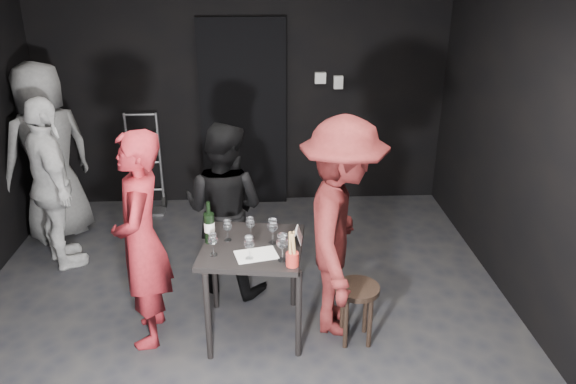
{
  "coord_description": "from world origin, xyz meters",
  "views": [
    {
      "loc": [
        0.19,
        -3.66,
        2.72
      ],
      "look_at": [
        0.39,
        0.25,
        1.04
      ],
      "focal_mm": 35.0,
      "sensor_mm": 36.0,
      "label": 1
    }
  ],
  "objects_px": {
    "man_maroon": "(342,216)",
    "hand_truck": "(148,193)",
    "server_red": "(140,232)",
    "woman_black": "(224,210)",
    "wine_bottle": "(209,227)",
    "breadstick_cup": "(292,250)",
    "bystander_grey": "(45,136)",
    "stool": "(357,298)",
    "tasting_table": "(253,256)",
    "bystander_cream": "(51,180)"
  },
  "relations": [
    {
      "from": "man_maroon",
      "to": "hand_truck",
      "type": "bearing_deg",
      "value": 50.17
    },
    {
      "from": "server_red",
      "to": "woman_black",
      "type": "bearing_deg",
      "value": 135.75
    },
    {
      "from": "server_red",
      "to": "man_maroon",
      "type": "height_order",
      "value": "man_maroon"
    },
    {
      "from": "wine_bottle",
      "to": "hand_truck",
      "type": "bearing_deg",
      "value": 112.26
    },
    {
      "from": "breadstick_cup",
      "to": "hand_truck",
      "type": "bearing_deg",
      "value": 119.98
    },
    {
      "from": "server_red",
      "to": "bystander_grey",
      "type": "xyz_separation_m",
      "value": [
        -1.23,
        1.74,
        0.18
      ]
    },
    {
      "from": "stool",
      "to": "wine_bottle",
      "type": "relative_size",
      "value": 1.46
    },
    {
      "from": "man_maroon",
      "to": "wine_bottle",
      "type": "distance_m",
      "value": 0.97
    },
    {
      "from": "breadstick_cup",
      "to": "tasting_table",
      "type": "bearing_deg",
      "value": 131.56
    },
    {
      "from": "man_maroon",
      "to": "wine_bottle",
      "type": "xyz_separation_m",
      "value": [
        -0.97,
        0.02,
        -0.08
      ]
    },
    {
      "from": "stool",
      "to": "man_maroon",
      "type": "distance_m",
      "value": 0.62
    },
    {
      "from": "breadstick_cup",
      "to": "stool",
      "type": "bearing_deg",
      "value": 17.0
    },
    {
      "from": "stool",
      "to": "breadstick_cup",
      "type": "xyz_separation_m",
      "value": [
        -0.49,
        -0.15,
        0.5
      ]
    },
    {
      "from": "tasting_table",
      "to": "server_red",
      "type": "height_order",
      "value": "server_red"
    },
    {
      "from": "server_red",
      "to": "breadstick_cup",
      "type": "xyz_separation_m",
      "value": [
        1.07,
        -0.28,
        -0.02
      ]
    },
    {
      "from": "man_maroon",
      "to": "woman_black",
      "type": "bearing_deg",
      "value": 66.5
    },
    {
      "from": "tasting_table",
      "to": "bystander_cream",
      "type": "height_order",
      "value": "bystander_cream"
    },
    {
      "from": "hand_truck",
      "to": "tasting_table",
      "type": "height_order",
      "value": "hand_truck"
    },
    {
      "from": "man_maroon",
      "to": "bystander_grey",
      "type": "bearing_deg",
      "value": 68.25
    },
    {
      "from": "server_red",
      "to": "wine_bottle",
      "type": "bearing_deg",
      "value": 95.79
    },
    {
      "from": "wine_bottle",
      "to": "breadstick_cup",
      "type": "xyz_separation_m",
      "value": [
        0.58,
        -0.37,
        -0.0
      ]
    },
    {
      "from": "server_red",
      "to": "woman_black",
      "type": "distance_m",
      "value": 0.87
    },
    {
      "from": "tasting_table",
      "to": "breadstick_cup",
      "type": "bearing_deg",
      "value": -48.44
    },
    {
      "from": "man_maroon",
      "to": "bystander_cream",
      "type": "height_order",
      "value": "man_maroon"
    },
    {
      "from": "hand_truck",
      "to": "breadstick_cup",
      "type": "distance_m",
      "value": 3.06
    },
    {
      "from": "bystander_cream",
      "to": "woman_black",
      "type": "bearing_deg",
      "value": -139.8
    },
    {
      "from": "woman_black",
      "to": "breadstick_cup",
      "type": "bearing_deg",
      "value": 142.03
    },
    {
      "from": "man_maroon",
      "to": "bystander_cream",
      "type": "relative_size",
      "value": 1.12
    },
    {
      "from": "server_red",
      "to": "bystander_cream",
      "type": "distance_m",
      "value": 1.52
    },
    {
      "from": "server_red",
      "to": "man_maroon",
      "type": "bearing_deg",
      "value": 87.93
    },
    {
      "from": "bystander_grey",
      "to": "breadstick_cup",
      "type": "relative_size",
      "value": 7.95
    },
    {
      "from": "man_maroon",
      "to": "bystander_cream",
      "type": "xyz_separation_m",
      "value": [
        -2.45,
        1.07,
        -0.1
      ]
    },
    {
      "from": "hand_truck",
      "to": "wine_bottle",
      "type": "xyz_separation_m",
      "value": [
        0.91,
        -2.22,
        0.66
      ]
    },
    {
      "from": "hand_truck",
      "to": "breadstick_cup",
      "type": "bearing_deg",
      "value": -60.22
    },
    {
      "from": "stool",
      "to": "bystander_grey",
      "type": "relative_size",
      "value": 0.22
    },
    {
      "from": "stool",
      "to": "server_red",
      "type": "relative_size",
      "value": 0.26
    },
    {
      "from": "hand_truck",
      "to": "man_maroon",
      "type": "height_order",
      "value": "man_maroon"
    },
    {
      "from": "tasting_table",
      "to": "wine_bottle",
      "type": "height_order",
      "value": "wine_bottle"
    },
    {
      "from": "server_red",
      "to": "bystander_grey",
      "type": "distance_m",
      "value": 2.14
    },
    {
      "from": "bystander_grey",
      "to": "breadstick_cup",
      "type": "distance_m",
      "value": 3.06
    },
    {
      "from": "server_red",
      "to": "bystander_grey",
      "type": "relative_size",
      "value": 0.83
    },
    {
      "from": "tasting_table",
      "to": "stool",
      "type": "relative_size",
      "value": 1.6
    },
    {
      "from": "wine_bottle",
      "to": "breadstick_cup",
      "type": "relative_size",
      "value": 1.19
    },
    {
      "from": "bystander_grey",
      "to": "breadstick_cup",
      "type": "xyz_separation_m",
      "value": [
        2.3,
        -2.02,
        -0.2
      ]
    },
    {
      "from": "hand_truck",
      "to": "server_red",
      "type": "xyz_separation_m",
      "value": [
        0.43,
        -2.31,
        0.68
      ]
    },
    {
      "from": "bystander_grey",
      "to": "breadstick_cup",
      "type": "bearing_deg",
      "value": 94.7
    },
    {
      "from": "server_red",
      "to": "bystander_cream",
      "type": "height_order",
      "value": "server_red"
    },
    {
      "from": "woman_black",
      "to": "server_red",
      "type": "bearing_deg",
      "value": 73.76
    },
    {
      "from": "tasting_table",
      "to": "hand_truck",
      "type": "bearing_deg",
      "value": 118.14
    },
    {
      "from": "bystander_grey",
      "to": "server_red",
      "type": "bearing_deg",
      "value": 81.32
    }
  ]
}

